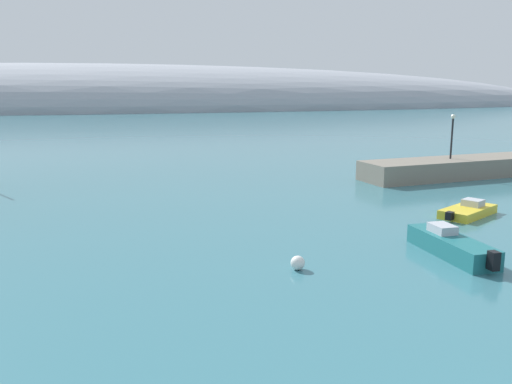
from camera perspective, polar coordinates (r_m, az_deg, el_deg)
breakwater_rocks at (r=52.44m, az=23.81°, el=2.61°), size 26.20×6.85×1.61m
distant_ridge at (r=193.88m, az=-17.24°, el=8.40°), size 374.29×77.16×29.89m
motorboat_yellow_foreground at (r=35.14m, az=21.45°, el=-1.85°), size 4.60×3.63×0.92m
motorboat_teal_alongside_breakwater at (r=26.71m, az=19.90°, el=-5.31°), size 1.53×5.71×1.28m
mooring_buoy_white at (r=23.35m, az=4.42°, el=-7.46°), size 0.62×0.62×0.62m
harbor_lamp_post at (r=48.86m, az=19.98°, el=6.06°), size 0.36×0.36×3.75m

